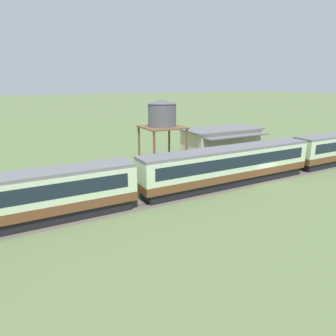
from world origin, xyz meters
TOP-DOWN VIEW (x-y plane):
  - ground_plane at (0.00, 0.00)m, footprint 600.00×600.00m
  - passenger_train at (-14.87, 1.68)m, footprint 86.56×2.92m
  - railway_track at (-17.24, 1.68)m, footprint 132.88×3.60m
  - station_building at (1.93, 10.95)m, footprint 11.17×7.00m
  - water_tower at (-8.04, 9.95)m, footprint 4.87×4.87m

SIDE VIEW (x-z plane):
  - ground_plane at x=0.00m, z-range 0.00..0.00m
  - railway_track at x=-17.24m, z-range -0.01..0.03m
  - passenger_train at x=-14.87m, z-range 0.23..4.36m
  - station_building at x=1.93m, z-range 0.03..4.61m
  - water_tower at x=-8.04m, z-range 2.51..11.36m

